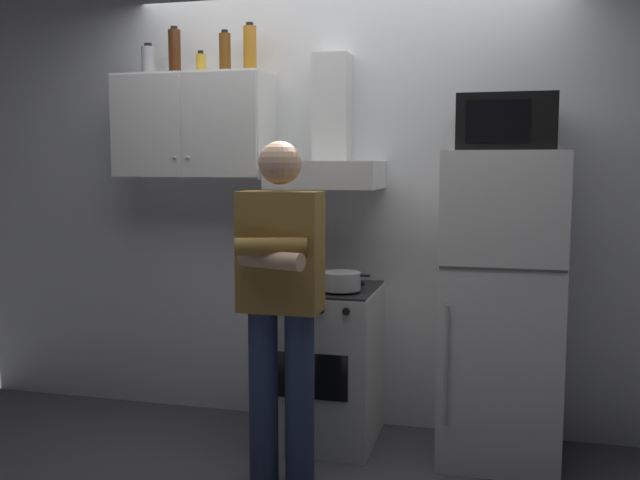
{
  "coord_description": "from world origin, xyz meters",
  "views": [
    {
      "loc": [
        0.88,
        -3.43,
        1.53
      ],
      "look_at": [
        0.0,
        0.0,
        1.15
      ],
      "focal_mm": 39.37,
      "sensor_mm": 36.0,
      "label": 1
    }
  ],
  "objects_px": {
    "range_hood": "(328,153)",
    "bottle_beer_brown": "(225,53)",
    "person_standing": "(280,300)",
    "microwave": "(506,123)",
    "bottle_liquor_amber": "(250,49)",
    "stove_oven": "(322,363)",
    "upper_cabinet": "(194,127)",
    "cooking_pot": "(341,281)",
    "bottle_canister_steel": "(148,60)",
    "refrigerator": "(501,307)",
    "bottle_spice_jar": "(201,63)",
    "bottle_rum_dark": "(175,52)"
  },
  "relations": [
    {
      "from": "upper_cabinet",
      "to": "bottle_spice_jar",
      "type": "height_order",
      "value": "bottle_spice_jar"
    },
    {
      "from": "bottle_spice_jar",
      "to": "bottle_beer_brown",
      "type": "height_order",
      "value": "bottle_beer_brown"
    },
    {
      "from": "bottle_liquor_amber",
      "to": "bottle_canister_steel",
      "type": "xyz_separation_m",
      "value": [
        -0.61,
        -0.05,
        -0.05
      ]
    },
    {
      "from": "bottle_rum_dark",
      "to": "bottle_beer_brown",
      "type": "relative_size",
      "value": 1.14
    },
    {
      "from": "upper_cabinet",
      "to": "cooking_pot",
      "type": "relative_size",
      "value": 2.89
    },
    {
      "from": "bottle_spice_jar",
      "to": "refrigerator",
      "type": "bearing_deg",
      "value": -4.05
    },
    {
      "from": "bottle_beer_brown",
      "to": "stove_oven",
      "type": "bearing_deg",
      "value": -12.7
    },
    {
      "from": "range_hood",
      "to": "cooking_pot",
      "type": "xyz_separation_m",
      "value": [
        0.13,
        -0.25,
        -0.68
      ]
    },
    {
      "from": "microwave",
      "to": "bottle_canister_steel",
      "type": "relative_size",
      "value": 2.64
    },
    {
      "from": "upper_cabinet",
      "to": "bottle_beer_brown",
      "type": "xyz_separation_m",
      "value": [
        0.19,
        0.01,
        0.41
      ]
    },
    {
      "from": "refrigerator",
      "to": "bottle_rum_dark",
      "type": "xyz_separation_m",
      "value": [
        -1.87,
        0.13,
        1.38
      ]
    },
    {
      "from": "bottle_canister_steel",
      "to": "refrigerator",
      "type": "bearing_deg",
      "value": -3.08
    },
    {
      "from": "bottle_liquor_amber",
      "to": "bottle_beer_brown",
      "type": "bearing_deg",
      "value": -170.02
    },
    {
      "from": "person_standing",
      "to": "bottle_rum_dark",
      "type": "height_order",
      "value": "bottle_rum_dark"
    },
    {
      "from": "stove_oven",
      "to": "bottle_rum_dark",
      "type": "relative_size",
      "value": 3.19
    },
    {
      "from": "refrigerator",
      "to": "microwave",
      "type": "distance_m",
      "value": 0.94
    },
    {
      "from": "bottle_canister_steel",
      "to": "upper_cabinet",
      "type": "bearing_deg",
      "value": 3.32
    },
    {
      "from": "refrigerator",
      "to": "bottle_liquor_amber",
      "type": "xyz_separation_m",
      "value": [
        -1.42,
        0.16,
        1.38
      ]
    },
    {
      "from": "refrigerator",
      "to": "bottle_rum_dark",
      "type": "relative_size",
      "value": 5.83
    },
    {
      "from": "range_hood",
      "to": "bottle_beer_brown",
      "type": "bearing_deg",
      "value": 179.04
    },
    {
      "from": "range_hood",
      "to": "bottle_canister_steel",
      "type": "height_order",
      "value": "bottle_canister_steel"
    },
    {
      "from": "microwave",
      "to": "bottle_liquor_amber",
      "type": "distance_m",
      "value": 1.49
    },
    {
      "from": "person_standing",
      "to": "bottle_liquor_amber",
      "type": "height_order",
      "value": "bottle_liquor_amber"
    },
    {
      "from": "bottle_spice_jar",
      "to": "bottle_rum_dark",
      "type": "bearing_deg",
      "value": 176.96
    },
    {
      "from": "microwave",
      "to": "bottle_liquor_amber",
      "type": "relative_size",
      "value": 1.72
    },
    {
      "from": "bottle_canister_steel",
      "to": "stove_oven",
      "type": "bearing_deg",
      "value": -5.82
    },
    {
      "from": "bottle_rum_dark",
      "to": "bottle_liquor_amber",
      "type": "distance_m",
      "value": 0.45
    },
    {
      "from": "bottle_liquor_amber",
      "to": "cooking_pot",
      "type": "bearing_deg",
      "value": -25.24
    },
    {
      "from": "range_hood",
      "to": "bottle_liquor_amber",
      "type": "height_order",
      "value": "bottle_liquor_amber"
    },
    {
      "from": "microwave",
      "to": "stove_oven",
      "type": "bearing_deg",
      "value": -178.85
    },
    {
      "from": "bottle_rum_dark",
      "to": "bottle_spice_jar",
      "type": "bearing_deg",
      "value": -3.04
    },
    {
      "from": "bottle_liquor_amber",
      "to": "bottle_beer_brown",
      "type": "relative_size",
      "value": 1.16
    },
    {
      "from": "bottle_beer_brown",
      "to": "bottle_rum_dark",
      "type": "bearing_deg",
      "value": -178.72
    },
    {
      "from": "person_standing",
      "to": "bottle_beer_brown",
      "type": "height_order",
      "value": "bottle_beer_brown"
    },
    {
      "from": "microwave",
      "to": "bottle_rum_dark",
      "type": "bearing_deg",
      "value": 176.6
    },
    {
      "from": "range_hood",
      "to": "microwave",
      "type": "relative_size",
      "value": 1.56
    },
    {
      "from": "bottle_spice_jar",
      "to": "person_standing",
      "type": "bearing_deg",
      "value": -46.1
    },
    {
      "from": "upper_cabinet",
      "to": "bottle_spice_jar",
      "type": "distance_m",
      "value": 0.36
    },
    {
      "from": "upper_cabinet",
      "to": "stove_oven",
      "type": "height_order",
      "value": "upper_cabinet"
    },
    {
      "from": "refrigerator",
      "to": "bottle_spice_jar",
      "type": "bearing_deg",
      "value": 175.95
    },
    {
      "from": "microwave",
      "to": "bottle_beer_brown",
      "type": "bearing_deg",
      "value": 175.68
    },
    {
      "from": "microwave",
      "to": "bottle_rum_dark",
      "type": "xyz_separation_m",
      "value": [
        -1.87,
        0.11,
        0.44
      ]
    },
    {
      "from": "bottle_spice_jar",
      "to": "stove_oven",
      "type": "bearing_deg",
      "value": -9.18
    },
    {
      "from": "range_hood",
      "to": "bottle_canister_steel",
      "type": "relative_size",
      "value": 4.12
    },
    {
      "from": "cooking_pot",
      "to": "bottle_spice_jar",
      "type": "relative_size",
      "value": 2.41
    },
    {
      "from": "bottle_rum_dark",
      "to": "bottle_beer_brown",
      "type": "height_order",
      "value": "bottle_rum_dark"
    },
    {
      "from": "microwave",
      "to": "cooking_pot",
      "type": "relative_size",
      "value": 1.54
    },
    {
      "from": "stove_oven",
      "to": "bottle_liquor_amber",
      "type": "xyz_separation_m",
      "value": [
        -0.47,
        0.16,
        1.75
      ]
    },
    {
      "from": "upper_cabinet",
      "to": "stove_oven",
      "type": "xyz_separation_m",
      "value": [
        0.8,
        -0.13,
        -1.32
      ]
    },
    {
      "from": "bottle_rum_dark",
      "to": "bottle_canister_steel",
      "type": "distance_m",
      "value": 0.17
    }
  ]
}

